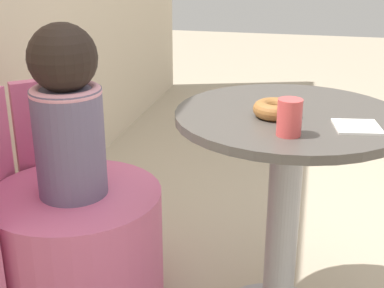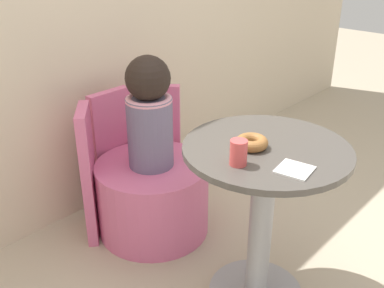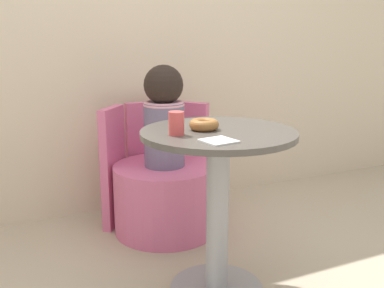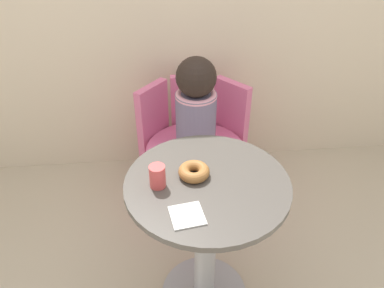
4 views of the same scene
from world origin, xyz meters
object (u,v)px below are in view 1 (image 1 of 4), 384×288
round_table (285,190)px  donut (277,110)px  child_figure (67,112)px  tub_chair (79,243)px  cup (289,117)px

round_table → donut: size_ratio=5.94×
child_figure → tub_chair: bearing=76.0°
child_figure → cup: bearing=-107.4°
child_figure → donut: child_figure is taller
donut → cup: bearing=-164.0°
child_figure → cup: 0.74m
donut → cup: 0.15m
child_figure → round_table: bearing=-92.5°
tub_chair → child_figure: child_figure is taller
child_figure → donut: (-0.08, -0.66, 0.08)m
round_table → child_figure: bearing=87.5°
tub_chair → donut: size_ratio=4.76×
tub_chair → cup: size_ratio=6.37×
tub_chair → cup: cup is taller
round_table → child_figure: size_ratio=1.30×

